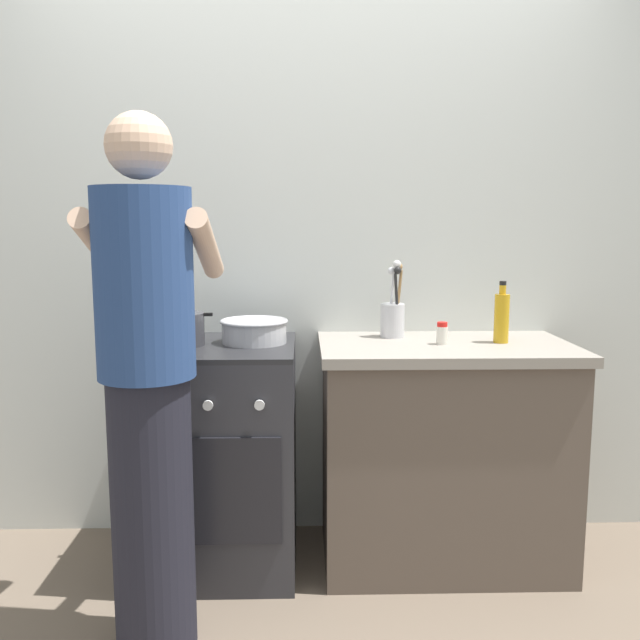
{
  "coord_description": "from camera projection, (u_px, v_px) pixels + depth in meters",
  "views": [
    {
      "loc": [
        -0.02,
        -2.45,
        1.37
      ],
      "look_at": [
        0.05,
        0.12,
        1.0
      ],
      "focal_mm": 37.74,
      "sensor_mm": 36.0,
      "label": 1
    }
  ],
  "objects": [
    {
      "name": "utensil_crock",
      "position": [
        393.0,
        315.0,
        2.8
      ],
      "size": [
        0.1,
        0.1,
        0.32
      ],
      "color": "silver",
      "rests_on": "countertop"
    },
    {
      "name": "person",
      "position": [
        148.0,
        389.0,
        2.1
      ],
      "size": [
        0.41,
        0.5,
        1.7
      ],
      "color": "black",
      "rests_on": "ground"
    },
    {
      "name": "mixing_bowl",
      "position": [
        254.0,
        330.0,
        2.67
      ],
      "size": [
        0.27,
        0.27,
        0.09
      ],
      "color": "#B7B7BC",
      "rests_on": "stove_range"
    },
    {
      "name": "stove_range",
      "position": [
        220.0,
        455.0,
        2.7
      ],
      "size": [
        0.6,
        0.62,
        0.9
      ],
      "color": "#2D2D33",
      "rests_on": "ground"
    },
    {
      "name": "oil_bottle",
      "position": [
        502.0,
        317.0,
        2.66
      ],
      "size": [
        0.06,
        0.06,
        0.25
      ],
      "color": "gold",
      "rests_on": "countertop"
    },
    {
      "name": "spice_bottle",
      "position": [
        442.0,
        334.0,
        2.63
      ],
      "size": [
        0.04,
        0.04,
        0.09
      ],
      "color": "silver",
      "rests_on": "countertop"
    },
    {
      "name": "countertop",
      "position": [
        443.0,
        452.0,
        2.72
      ],
      "size": [
        1.0,
        0.6,
        0.9
      ],
      "color": "brown",
      "rests_on": "ground"
    },
    {
      "name": "back_wall",
      "position": [
        352.0,
        251.0,
        2.95
      ],
      "size": [
        3.2,
        0.1,
        2.5
      ],
      "color": "silver",
      "rests_on": "ground"
    },
    {
      "name": "pot",
      "position": [
        181.0,
        329.0,
        2.61
      ],
      "size": [
        0.25,
        0.18,
        0.13
      ],
      "color": "#38383D",
      "rests_on": "stove_range"
    },
    {
      "name": "ground",
      "position": [
        308.0,
        577.0,
        2.63
      ],
      "size": [
        6.0,
        6.0,
        0.0
      ],
      "primitive_type": "plane",
      "color": "#6B5B4C"
    }
  ]
}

